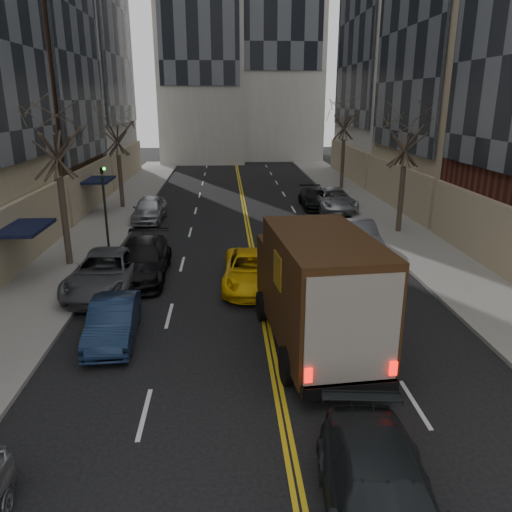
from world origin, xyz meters
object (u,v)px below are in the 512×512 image
(ups_truck, at_px, (316,291))
(observer_sedan, at_px, (382,503))
(pedestrian, at_px, (268,263))
(taxi, at_px, (252,270))

(ups_truck, bearing_deg, observer_sedan, -95.70)
(pedestrian, bearing_deg, observer_sedan, -176.57)
(observer_sedan, relative_size, pedestrian, 2.81)
(ups_truck, distance_m, pedestrian, 6.00)
(taxi, bearing_deg, pedestrian, 21.89)
(pedestrian, bearing_deg, ups_truck, -170.97)
(taxi, relative_size, pedestrian, 2.74)
(observer_sedan, distance_m, taxi, 12.93)
(ups_truck, xyz_separation_m, pedestrian, (-1.00, 5.83, -1.01))
(observer_sedan, distance_m, pedestrian, 13.10)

